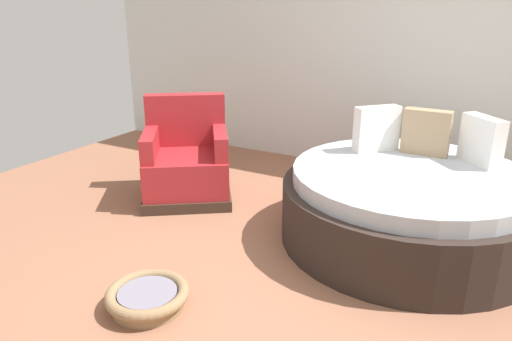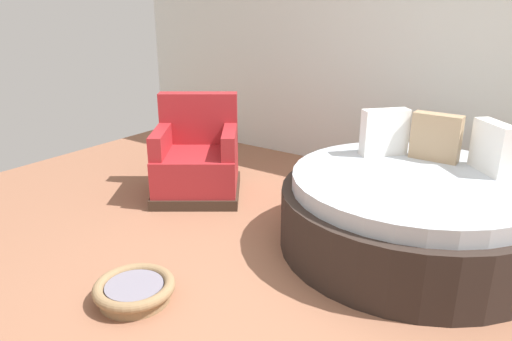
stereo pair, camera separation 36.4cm
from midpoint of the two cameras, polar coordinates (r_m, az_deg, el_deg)
The scene contains 5 objects.
ground_plane at distance 3.23m, azimuth 11.71°, elevation -14.35°, with size 8.00×8.00×0.02m, color #936047.
back_wall at distance 5.10m, azimuth 24.71°, elevation 13.61°, with size 8.00×0.12×2.79m, color silver.
round_daybed at distance 3.79m, azimuth 20.74°, elevation -4.66°, with size 1.93×1.93×0.96m.
red_armchair at distance 4.57m, azimuth -4.82°, elevation 1.13°, with size 1.11×1.11×0.94m.
pet_basket at distance 3.11m, azimuth -11.06°, elevation -13.98°, with size 0.51×0.51×0.13m.
Camera 2 is at (1.15, -2.41, 1.77)m, focal length 33.33 mm.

